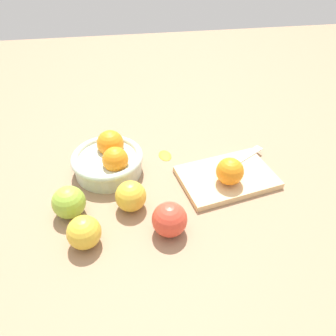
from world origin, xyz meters
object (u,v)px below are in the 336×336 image
object	(u,v)px
bowl	(109,159)
knife	(237,160)
apple_front_left_3	(84,232)
cutting_board	(227,177)
orange_on_board	(230,171)
apple_front_left	(69,202)
apple_front_center	(170,219)
apple_front_left_2	(131,196)

from	to	relation	value
bowl	knife	distance (m)	0.35
apple_front_left_3	cutting_board	bearing A→B (deg)	23.21
orange_on_board	cutting_board	bearing A→B (deg)	79.29
bowl	apple_front_left	distance (m)	0.17
apple_front_center	bowl	bearing A→B (deg)	118.88
apple_front_left	apple_front_left_2	xyz separation A→B (m)	(0.14, 0.00, -0.00)
apple_front_left_3	knife	bearing A→B (deg)	26.78
bowl	apple_front_center	size ratio (longest dim) A/B	2.44
knife	apple_front_left	bearing A→B (deg)	-165.86
bowl	cutting_board	xyz separation A→B (m)	(0.30, -0.08, -0.03)
cutting_board	apple_front_left_2	xyz separation A→B (m)	(-0.26, -0.06, 0.03)
apple_front_left	apple_front_center	distance (m)	0.24
bowl	orange_on_board	distance (m)	0.32
apple_front_left	apple_front_left_3	distance (m)	0.10
apple_front_left_3	apple_front_center	size ratio (longest dim) A/B	0.94
apple_front_left	apple_front_left_2	size ratio (longest dim) A/B	1.04
orange_on_board	apple_front_left_2	bearing A→B (deg)	-171.99
apple_front_left_3	bowl	bearing A→B (deg)	76.78
apple_front_left	bowl	bearing A→B (deg)	57.12
bowl	apple_front_left	bearing A→B (deg)	-122.88
apple_front_left_3	apple_front_left_2	bearing A→B (deg)	41.55
cutting_board	knife	bearing A→B (deg)	48.59
apple_front_left	apple_front_left_2	distance (m)	0.14
bowl	knife	size ratio (longest dim) A/B	1.35
cutting_board	knife	size ratio (longest dim) A/B	1.72
orange_on_board	apple_front_center	xyz separation A→B (m)	(-0.17, -0.12, -0.01)
cutting_board	knife	distance (m)	0.07
cutting_board	apple_front_left	xyz separation A→B (m)	(-0.40, -0.06, 0.03)
apple_front_left_2	bowl	bearing A→B (deg)	108.52
bowl	orange_on_board	xyz separation A→B (m)	(0.30, -0.11, 0.01)
cutting_board	apple_front_center	xyz separation A→B (m)	(-0.18, -0.15, 0.03)
apple_front_left	apple_front_left_2	world-z (taller)	apple_front_left
apple_front_left_2	apple_front_left_3	bearing A→B (deg)	-138.45
orange_on_board	apple_front_center	distance (m)	0.21
orange_on_board	apple_front_left_3	xyz separation A→B (m)	(-0.35, -0.13, -0.02)
cutting_board	apple_front_left	world-z (taller)	apple_front_left
cutting_board	knife	world-z (taller)	knife
orange_on_board	apple_front_left_3	size ratio (longest dim) A/B	0.95
orange_on_board	apple_front_left_3	bearing A→B (deg)	-160.21
orange_on_board	knife	distance (m)	0.09
cutting_board	apple_front_left_2	bearing A→B (deg)	-166.38
apple_front_left_3	apple_front_left	bearing A→B (deg)	112.30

